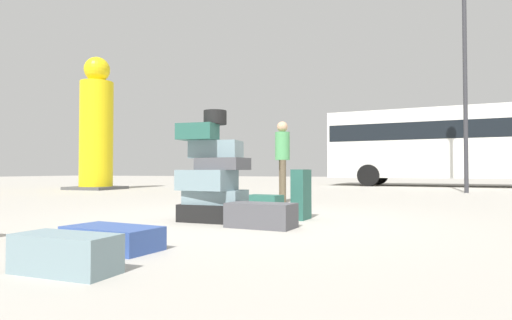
# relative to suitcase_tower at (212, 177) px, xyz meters

# --- Properties ---
(ground_plane) EXTENTS (80.00, 80.00, 0.00)m
(ground_plane) POSITION_rel_suitcase_tower_xyz_m (0.37, 0.26, -0.56)
(ground_plane) COLOR #ADA89E
(suitcase_tower) EXTENTS (0.87, 0.72, 1.41)m
(suitcase_tower) POSITION_rel_suitcase_tower_xyz_m (0.00, 0.00, 0.00)
(suitcase_tower) COLOR black
(suitcase_tower) RESTS_ON ground
(suitcase_navy_behind_tower) EXTENTS (0.63, 0.46, 0.26)m
(suitcase_navy_behind_tower) POSITION_rel_suitcase_tower_xyz_m (-0.52, 0.88, -0.43)
(suitcase_navy_behind_tower) COLOR #334F99
(suitcase_navy_behind_tower) RESTS_ON ground
(suitcase_teal_left_side) EXTENTS (0.64, 0.45, 0.22)m
(suitcase_teal_left_side) POSITION_rel_suitcase_tower_xyz_m (-0.02, 2.12, -0.45)
(suitcase_teal_left_side) COLOR #26594C
(suitcase_teal_left_side) RESTS_ON ground
(suitcase_charcoal_foreground_near) EXTENTS (0.79, 0.47, 0.28)m
(suitcase_charcoal_foreground_near) POSITION_rel_suitcase_tower_xyz_m (0.78, -0.35, -0.42)
(suitcase_charcoal_foreground_near) COLOR #4C4C51
(suitcase_charcoal_foreground_near) RESTS_ON ground
(suitcase_teal_foreground_far) EXTENTS (0.20, 0.36, 0.66)m
(suitcase_teal_foreground_far) POSITION_rel_suitcase_tower_xyz_m (1.01, 0.58, -0.23)
(suitcase_teal_foreground_far) COLOR #26594C
(suitcase_teal_foreground_far) RESTS_ON ground
(suitcase_navy_upright_blue) EXTENTS (0.82, 0.52, 0.19)m
(suitcase_navy_upright_blue) POSITION_rel_suitcase_tower_xyz_m (0.08, -2.02, -0.46)
(suitcase_navy_upright_blue) COLOR #334F99
(suitcase_navy_upright_blue) RESTS_ON ground
(suitcase_slate_right_side) EXTENTS (0.68, 0.31, 0.25)m
(suitcase_slate_right_side) POSITION_rel_suitcase_tower_xyz_m (0.32, -2.76, -0.43)
(suitcase_slate_right_side) COLOR gray
(suitcase_slate_right_side) RESTS_ON ground
(person_bearded_onlooker) EXTENTS (0.30, 0.32, 1.65)m
(person_bearded_onlooker) POSITION_rel_suitcase_tower_xyz_m (-0.07, 3.41, 0.43)
(person_bearded_onlooker) COLOR brown
(person_bearded_onlooker) RESTS_ON ground
(yellow_dummy_statue) EXTENTS (1.57, 1.57, 4.60)m
(yellow_dummy_statue) POSITION_rel_suitcase_tower_xyz_m (-7.81, 6.91, 1.50)
(yellow_dummy_statue) COLOR yellow
(yellow_dummy_statue) RESTS_ON ground
(parked_bus) EXTENTS (10.16, 3.42, 3.15)m
(parked_bus) POSITION_rel_suitcase_tower_xyz_m (4.13, 14.08, 1.28)
(parked_bus) COLOR silver
(parked_bus) RESTS_ON ground
(lamp_post) EXTENTS (0.36, 0.36, 7.10)m
(lamp_post) POSITION_rel_suitcase_tower_xyz_m (3.93, 8.72, 3.98)
(lamp_post) COLOR #333338
(lamp_post) RESTS_ON ground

